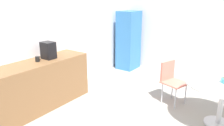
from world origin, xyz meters
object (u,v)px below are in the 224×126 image
round_table (223,90)px  chair_coral (171,77)px  coffee_maker (48,50)px  locker_cabinet (129,40)px  mug_white (38,59)px

round_table → chair_coral: (0.30, 0.96, -0.10)m
round_table → coffee_maker: bearing=110.1°
locker_cabinet → coffee_maker: bearing=177.9°
locker_cabinet → round_table: bearing=-121.2°
chair_coral → mug_white: (-1.61, 1.92, 0.43)m
chair_coral → mug_white: bearing=130.0°
locker_cabinet → mug_white: 2.99m
round_table → chair_coral: 1.02m
chair_coral → coffee_maker: size_ratio=2.59×
chair_coral → mug_white: size_ratio=6.43×
round_table → coffee_maker: coffee_maker is taller
locker_cabinet → round_table: 3.26m
locker_cabinet → chair_coral: (-1.38, -1.82, -0.30)m
round_table → coffee_maker: (-1.05, 2.88, 0.44)m
round_table → coffee_maker: size_ratio=3.70×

